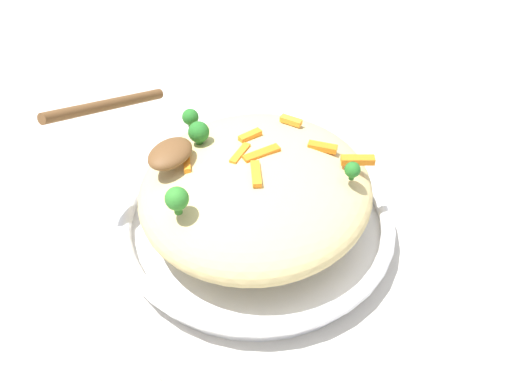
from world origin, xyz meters
TOP-DOWN VIEW (x-y plane):
  - ground_plane at (0.00, 0.00)m, footprint 2.40×2.40m
  - serving_bowl at (0.00, 0.00)m, footprint 0.32×0.32m
  - pasta_mound at (0.00, 0.00)m, footprint 0.27×0.25m
  - carrot_piece_0 at (0.02, 0.01)m, footprint 0.04×0.03m
  - carrot_piece_1 at (-0.03, -0.03)m, footprint 0.03×0.02m
  - carrot_piece_2 at (-0.01, 0.00)m, footprint 0.04×0.03m
  - carrot_piece_3 at (-0.06, 0.05)m, footprint 0.02×0.03m
  - carrot_piece_4 at (0.03, -0.06)m, footprint 0.03×0.03m
  - carrot_piece_5 at (-0.06, 0.09)m, footprint 0.03×0.04m
  - carrot_piece_6 at (-0.09, -0.01)m, footprint 0.01×0.03m
  - carrot_piece_7 at (-0.00, -0.02)m, footprint 0.04×0.01m
  - broccoli_floret_0 at (0.10, -0.03)m, footprint 0.02×0.02m
  - broccoli_floret_1 at (0.00, -0.07)m, footprint 0.02×0.02m
  - broccoli_floret_2 at (-0.02, -0.10)m, footprint 0.02×0.02m
  - broccoli_floret_3 at (-0.03, 0.09)m, footprint 0.02×0.02m
  - serving_spoon at (0.04, -0.11)m, footprint 0.17×0.11m

SIDE VIEW (x-z plane):
  - ground_plane at x=0.00m, z-range 0.00..0.00m
  - serving_bowl at x=0.00m, z-range 0.00..0.04m
  - pasta_mound at x=0.00m, z-range 0.03..0.12m
  - carrot_piece_4 at x=0.03m, z-range 0.11..0.11m
  - carrot_piece_3 at x=-0.06m, z-range 0.11..0.11m
  - carrot_piece_6 at x=-0.09m, z-range 0.11..0.11m
  - carrot_piece_5 at x=-0.06m, z-range 0.11..0.11m
  - carrot_piece_7 at x=0.00m, z-range 0.11..0.12m
  - carrot_piece_2 at x=-0.01m, z-range 0.11..0.12m
  - carrot_piece_1 at x=-0.03m, z-range 0.11..0.12m
  - carrot_piece_0 at x=0.02m, z-range 0.11..0.12m
  - broccoli_floret_3 at x=-0.03m, z-range 0.11..0.13m
  - broccoli_floret_2 at x=-0.02m, z-range 0.11..0.13m
  - broccoli_floret_1 at x=0.00m, z-range 0.11..0.14m
  - broccoli_floret_0 at x=0.10m, z-range 0.11..0.14m
  - serving_spoon at x=0.04m, z-range 0.09..0.17m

